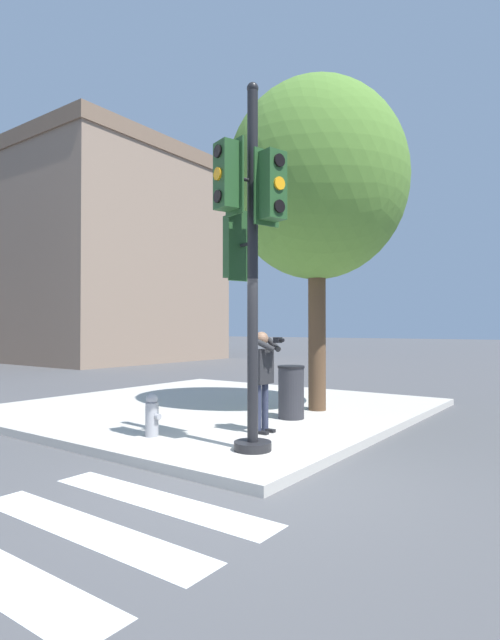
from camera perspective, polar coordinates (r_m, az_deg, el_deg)
ground_plane at (r=6.30m, az=0.32°, el=-17.71°), size 160.00×160.00×0.00m
sidewalk_corner at (r=11.08m, az=-3.98°, el=-10.01°), size 8.00×8.00×0.14m
traffic_signal_pole at (r=6.94m, az=-0.25°, el=9.02°), size 0.90×1.16×5.10m
person_photographer at (r=8.07m, az=1.42°, el=-5.93°), size 0.50×0.53×1.62m
street_tree at (r=10.77m, az=7.63°, el=15.45°), size 3.72×3.72×6.79m
fire_hydrant at (r=8.02m, az=-11.13°, el=-10.60°), size 0.20×0.26×0.68m
trash_bin at (r=9.40m, az=4.72°, el=-8.20°), size 0.50×0.50×0.98m
building_right at (r=31.01m, az=-17.52°, el=6.68°), size 10.56×12.46×11.76m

